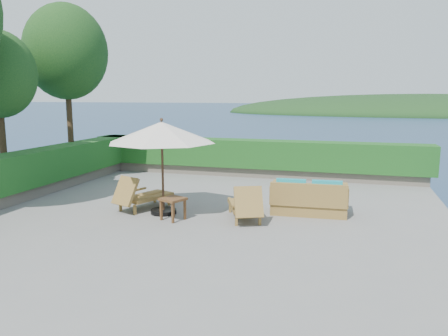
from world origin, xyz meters
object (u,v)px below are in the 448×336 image
(lounge_left, at_px, (141,195))
(lounge_right, at_px, (245,205))
(side_table, at_px, (173,202))
(patio_umbrella, at_px, (162,133))
(wicker_loveseat, at_px, (309,200))

(lounge_left, bearing_deg, lounge_right, 17.86)
(lounge_right, relative_size, side_table, 2.54)
(patio_umbrella, distance_m, lounge_left, 1.82)
(lounge_left, bearing_deg, wicker_loveseat, 32.43)
(patio_umbrella, height_order, lounge_left, patio_umbrella)
(patio_umbrella, bearing_deg, lounge_right, -0.04)
(lounge_left, bearing_deg, patio_umbrella, 6.72)
(lounge_left, bearing_deg, side_table, -7.55)
(patio_umbrella, xyz_separation_m, wicker_loveseat, (3.55, 1.00, -1.69))
(lounge_left, relative_size, side_table, 2.60)
(lounge_right, bearing_deg, lounge_left, 153.63)
(side_table, bearing_deg, wicker_loveseat, 25.49)
(patio_umbrella, xyz_separation_m, lounge_right, (2.13, -0.00, -1.66))
(patio_umbrella, relative_size, lounge_right, 1.73)
(lounge_left, xyz_separation_m, wicker_loveseat, (4.27, 0.80, -0.03))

